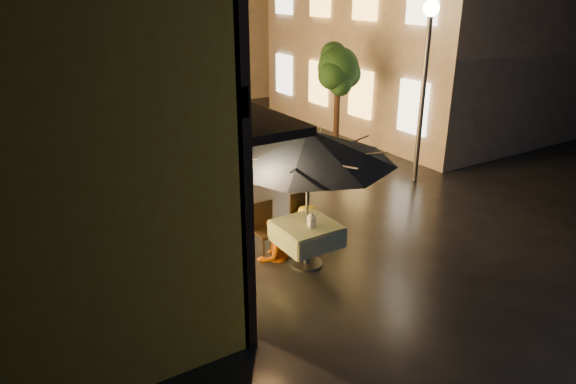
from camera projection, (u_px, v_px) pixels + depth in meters
ground at (375, 240)px, 9.77m from camera, size 90.00×90.00×0.00m
east_building_near at (424, 21)px, 17.30m from camera, size 7.30×9.30×6.80m
east_building_far at (260, 4)px, 26.27m from camera, size 7.30×10.30×7.30m
street_tree at (338, 71)px, 13.61m from camera, size 1.43×1.20×3.15m
streetlamp_near at (426, 61)px, 11.73m from camera, size 0.36×0.36×4.23m
streetlamp_far at (211, 28)px, 21.19m from camera, size 0.36×0.36×4.23m
cafe_table at (307, 234)px, 8.71m from camera, size 0.99×0.99×0.78m
patio_umbrella at (308, 146)px, 8.13m from camera, size 2.87×2.87×2.46m
cafe_chair_left at (265, 226)px, 9.11m from camera, size 0.42×0.42×0.97m
cafe_chair_right at (302, 216)px, 9.50m from camera, size 0.42×0.42×0.97m
table_lantern at (311, 219)px, 8.48m from camera, size 0.16×0.16×0.25m
person_orange at (273, 221)px, 8.88m from camera, size 0.80×0.69×1.44m
person_yellow at (308, 207)px, 9.28m from camera, size 1.13×0.84×1.56m
bicycle_0 at (165, 184)px, 11.28m from camera, size 1.84×0.91×0.93m
bicycle_1 at (187, 175)px, 11.70m from camera, size 1.75×1.06×1.01m
bicycle_2 at (147, 162)px, 12.73m from camera, size 1.79×1.15×0.89m
bicycle_3 at (154, 150)px, 13.31m from camera, size 1.89×0.78×1.10m
bicycle_4 at (118, 143)px, 14.29m from camera, size 1.80×1.02×0.90m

